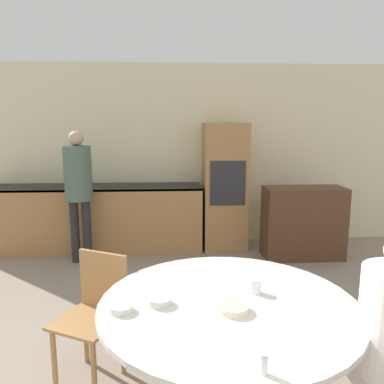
# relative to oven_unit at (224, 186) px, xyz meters

# --- Properties ---
(wall_back) EXTENTS (6.98, 0.05, 2.60)m
(wall_back) POSITION_rel_oven_unit_xyz_m (-0.61, 0.34, 0.42)
(wall_back) COLOR beige
(wall_back) RESTS_ON ground_plane
(kitchen_counter) EXTENTS (2.91, 0.60, 0.90)m
(kitchen_counter) POSITION_rel_oven_unit_xyz_m (-1.79, -0.01, -0.42)
(kitchen_counter) COLOR #AD7A47
(kitchen_counter) RESTS_ON ground_plane
(oven_unit) EXTENTS (0.59, 0.59, 1.76)m
(oven_unit) POSITION_rel_oven_unit_xyz_m (0.00, 0.00, 0.00)
(oven_unit) COLOR #AD7A47
(oven_unit) RESTS_ON ground_plane
(sideboard) EXTENTS (1.03, 0.45, 0.94)m
(sideboard) POSITION_rel_oven_unit_xyz_m (0.97, -0.51, -0.41)
(sideboard) COLOR #51331E
(sideboard) RESTS_ON ground_plane
(dining_table) EXTENTS (1.42, 1.42, 0.77)m
(dining_table) POSITION_rel_oven_unit_xyz_m (-0.45, -3.27, -0.32)
(dining_table) COLOR #51331E
(dining_table) RESTS_ON ground_plane
(chair_far_left) EXTENTS (0.54, 0.54, 0.86)m
(chair_far_left) POSITION_rel_oven_unit_xyz_m (-1.28, -2.76, -0.39)
(chair_far_left) COLOR #AD7A47
(chair_far_left) RESTS_ON ground_plane
(person_standing) EXTENTS (0.34, 0.34, 1.67)m
(person_standing) POSITION_rel_oven_unit_xyz_m (-1.90, -0.52, 0.15)
(person_standing) COLOR #262628
(person_standing) RESTS_ON ground_plane
(cup) EXTENTS (0.06, 0.06, 0.08)m
(cup) POSITION_rel_oven_unit_xyz_m (-0.28, -3.17, -0.07)
(cup) COLOR silver
(cup) RESTS_ON dining_table
(bowl_near) EXTENTS (0.12, 0.12, 0.04)m
(bowl_near) POSITION_rel_oven_unit_xyz_m (-1.02, -3.35, -0.09)
(bowl_near) COLOR silver
(bowl_near) RESTS_ON dining_table
(bowl_centre) EXTENTS (0.16, 0.16, 0.04)m
(bowl_centre) POSITION_rel_oven_unit_xyz_m (-0.44, -3.38, -0.09)
(bowl_centre) COLOR beige
(bowl_centre) RESTS_ON dining_table
(bowl_far) EXTENTS (0.13, 0.13, 0.04)m
(bowl_far) POSITION_rel_oven_unit_xyz_m (-0.83, -3.28, -0.09)
(bowl_far) COLOR silver
(bowl_far) RESTS_ON dining_table
(salt_shaker) EXTENTS (0.03, 0.03, 0.09)m
(salt_shaker) POSITION_rel_oven_unit_xyz_m (-0.41, -3.88, -0.06)
(salt_shaker) COLOR white
(salt_shaker) RESTS_ON dining_table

